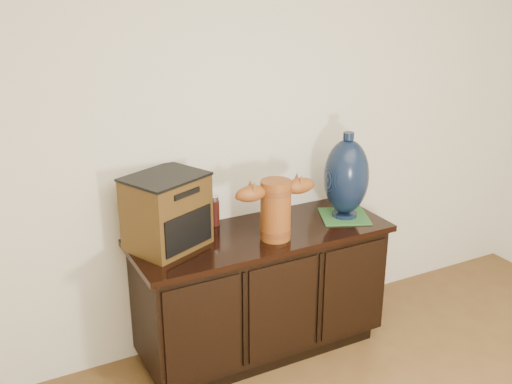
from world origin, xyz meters
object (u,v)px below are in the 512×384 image
terracotta_vessel (276,206)px  lamp_base (346,177)px  tv_radio (167,212)px  spray_can (214,211)px  sideboard (261,291)px

terracotta_vessel → lamp_base: lamp_base is taller
tv_radio → lamp_base: bearing=-29.6°
tv_radio → spray_can: size_ratio=2.80×
terracotta_vessel → lamp_base: (0.51, 0.07, 0.06)m
lamp_base → tv_radio: bearing=174.7°
sideboard → lamp_base: lamp_base is taller
sideboard → terracotta_vessel: size_ratio=3.14×
lamp_base → sideboard: bearing=177.1°
sideboard → tv_radio: 0.77m
terracotta_vessel → sideboard: bearing=109.9°
terracotta_vessel → tv_radio: (-0.55, 0.17, 0.01)m
sideboard → terracotta_vessel: bearing=-72.7°
terracotta_vessel → tv_radio: bearing=164.9°
terracotta_vessel → spray_can: bearing=126.6°
tv_radio → spray_can: bearing=-0.1°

